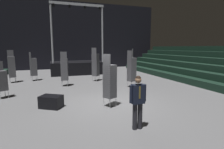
{
  "coord_description": "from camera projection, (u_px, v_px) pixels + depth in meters",
  "views": [
    {
      "loc": [
        -2.58,
        -7.52,
        2.58
      ],
      "look_at": [
        -0.02,
        -0.2,
        1.4
      ],
      "focal_mm": 28.68,
      "sensor_mm": 36.0,
      "label": 1
    }
  ],
  "objects": [
    {
      "name": "ground_plane",
      "position": [
        111.0,
        105.0,
        8.26
      ],
      "size": [
        22.0,
        30.0,
        0.1
      ],
      "primitive_type": "cube",
      "color": "slate"
    },
    {
      "name": "chair_stack_front_left",
      "position": [
        130.0,
        64.0,
        14.91
      ],
      "size": [
        0.61,
        0.61,
        2.48
      ],
      "rotation": [
        0.0,
        0.0,
        0.99
      ],
      "color": "#B2B5BA",
      "rests_on": "ground_plane"
    },
    {
      "name": "chair_stack_rear_centre",
      "position": [
        12.0,
        67.0,
        13.05
      ],
      "size": [
        0.54,
        0.54,
        2.39
      ],
      "rotation": [
        0.0,
        0.0,
        3.41
      ],
      "color": "#B2B5BA",
      "rests_on": "ground_plane"
    },
    {
      "name": "equipment_road_case",
      "position": [
        51.0,
        102.0,
        7.69
      ],
      "size": [
        1.08,
        0.99,
        0.53
      ],
      "primitive_type": "cube",
      "rotation": [
        0.0,
        0.0,
        -0.57
      ],
      "color": "black",
      "rests_on": "ground_plane"
    },
    {
      "name": "arena_end_wall",
      "position": [
        71.0,
        36.0,
        21.65
      ],
      "size": [
        22.0,
        0.3,
        8.0
      ],
      "primitive_type": "cube",
      "color": "black",
      "rests_on": "ground_plane"
    },
    {
      "name": "chair_stack_rear_right",
      "position": [
        64.0,
        69.0,
        11.9
      ],
      "size": [
        0.52,
        0.52,
        2.31
      ],
      "rotation": [
        0.0,
        0.0,
        6.09
      ],
      "color": "#B2B5BA",
      "rests_on": "ground_plane"
    },
    {
      "name": "chair_stack_mid_centre",
      "position": [
        132.0,
        69.0,
        11.56
      ],
      "size": [
        0.54,
        0.54,
        2.39
      ],
      "rotation": [
        0.0,
        0.0,
        4.97
      ],
      "color": "#B2B5BA",
      "rests_on": "ground_plane"
    },
    {
      "name": "chair_stack_mid_left",
      "position": [
        96.0,
        65.0,
        13.72
      ],
      "size": [
        0.62,
        0.62,
        2.56
      ],
      "rotation": [
        0.0,
        0.0,
        5.49
      ],
      "color": "#B2B5BA",
      "rests_on": "ground_plane"
    },
    {
      "name": "man_with_tie",
      "position": [
        138.0,
        99.0,
        5.57
      ],
      "size": [
        0.57,
        0.24,
        1.72
      ],
      "rotation": [
        0.0,
        0.0,
        3.14
      ],
      "color": "black",
      "rests_on": "ground_plane"
    },
    {
      "name": "chair_stack_rear_left",
      "position": [
        110.0,
        81.0,
        7.73
      ],
      "size": [
        0.6,
        0.6,
        2.31
      ],
      "rotation": [
        0.0,
        0.0,
        5.2
      ],
      "color": "#B2B5BA",
      "rests_on": "ground_plane"
    },
    {
      "name": "stage_riser",
      "position": [
        77.0,
        66.0,
        17.78
      ],
      "size": [
        5.06,
        3.04,
        6.45
      ],
      "color": "black",
      "rests_on": "ground_plane"
    },
    {
      "name": "chair_stack_mid_right",
      "position": [
        1.0,
        80.0,
        9.05
      ],
      "size": [
        0.61,
        0.61,
        1.88
      ],
      "rotation": [
        0.0,
        0.0,
        3.72
      ],
      "color": "#B2B5BA",
      "rests_on": "ground_plane"
    },
    {
      "name": "chair_stack_front_right",
      "position": [
        33.0,
        67.0,
        13.86
      ],
      "size": [
        0.55,
        0.55,
        2.22
      ],
      "rotation": [
        0.0,
        0.0,
        5.02
      ],
      "color": "#B2B5BA",
      "rests_on": "ground_plane"
    }
  ]
}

